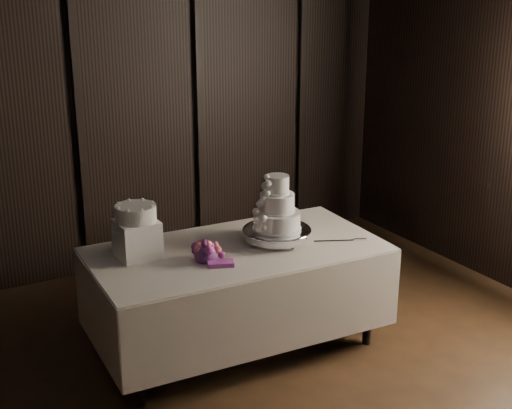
# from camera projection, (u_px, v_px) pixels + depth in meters

# --- Properties ---
(room) EXTENTS (6.08, 7.08, 3.08)m
(room) POSITION_uv_depth(u_px,v_px,m) (316.00, 235.00, 3.01)
(room) COLOR black
(room) RESTS_ON ground
(display_table) EXTENTS (2.04, 1.13, 0.76)m
(display_table) POSITION_uv_depth(u_px,v_px,m) (237.00, 294.00, 4.97)
(display_table) COLOR beige
(display_table) RESTS_ON ground
(cake_stand) EXTENTS (0.63, 0.63, 0.09)m
(cake_stand) POSITION_uv_depth(u_px,v_px,m) (277.00, 235.00, 4.97)
(cake_stand) COLOR silver
(cake_stand) RESTS_ON display_table
(wedding_cake) EXTENTS (0.36, 0.32, 0.39)m
(wedding_cake) POSITION_uv_depth(u_px,v_px,m) (275.00, 210.00, 4.88)
(wedding_cake) COLOR white
(wedding_cake) RESTS_ON cake_stand
(bouquet) EXTENTS (0.39, 0.45, 0.18)m
(bouquet) POSITION_uv_depth(u_px,v_px,m) (205.00, 253.00, 4.63)
(bouquet) COLOR #C2567F
(bouquet) RESTS_ON display_table
(box_pedestal) EXTENTS (0.27, 0.27, 0.25)m
(box_pedestal) POSITION_uv_depth(u_px,v_px,m) (137.00, 239.00, 4.68)
(box_pedestal) COLOR white
(box_pedestal) RESTS_ON display_table
(small_cake) EXTENTS (0.35, 0.35, 0.11)m
(small_cake) POSITION_uv_depth(u_px,v_px,m) (136.00, 213.00, 4.63)
(small_cake) COLOR white
(small_cake) RESTS_ON box_pedestal
(cake_knife) EXTENTS (0.35, 0.18, 0.01)m
(cake_knife) POSITION_uv_depth(u_px,v_px,m) (334.00, 241.00, 4.97)
(cake_knife) COLOR silver
(cake_knife) RESTS_ON display_table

